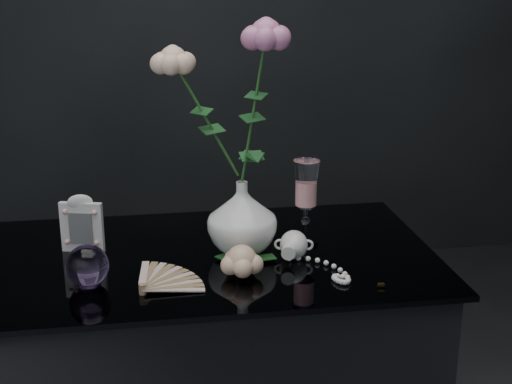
{
  "coord_description": "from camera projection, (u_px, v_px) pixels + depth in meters",
  "views": [
    {
      "loc": [
        -0.1,
        -1.41,
        1.38
      ],
      "look_at": [
        0.12,
        -0.01,
        0.92
      ],
      "focal_mm": 50.0,
      "sensor_mm": 36.0,
      "label": 1
    }
  ],
  "objects": [
    {
      "name": "paperweight",
      "position": [
        87.0,
        265.0,
        1.41
      ],
      "size": [
        0.1,
        0.1,
        0.09
      ],
      "primitive_type": null,
      "rotation": [
        0.0,
        0.0,
        0.13
      ],
      "color": "#946DB2",
      "rests_on": "table"
    },
    {
      "name": "wine_glass",
      "position": [
        306.0,
        203.0,
        1.61
      ],
      "size": [
        0.06,
        0.06,
        0.2
      ],
      "primitive_type": null,
      "rotation": [
        0.0,
        0.0,
        0.0
      ],
      "color": "white",
      "rests_on": "table"
    },
    {
      "name": "paper_fan",
      "position": [
        143.0,
        288.0,
        1.38
      ],
      "size": [
        0.29,
        0.26,
        0.03
      ],
      "primitive_type": null,
      "rotation": [
        0.0,
        0.0,
        0.37
      ],
      "color": "beige",
      "rests_on": "table"
    },
    {
      "name": "picture_frame",
      "position": [
        82.0,
        223.0,
        1.57
      ],
      "size": [
        0.12,
        0.1,
        0.13
      ],
      "primitive_type": null,
      "rotation": [
        0.0,
        0.0,
        -0.26
      ],
      "color": "silver",
      "rests_on": "table"
    },
    {
      "name": "vase",
      "position": [
        242.0,
        217.0,
        1.57
      ],
      "size": [
        0.17,
        0.17,
        0.16
      ],
      "primitive_type": "imported",
      "rotation": [
        0.0,
        0.0,
        0.12
      ],
      "color": "white",
      "rests_on": "table"
    },
    {
      "name": "loose_rose",
      "position": [
        242.0,
        261.0,
        1.46
      ],
      "size": [
        0.21,
        0.23,
        0.07
      ],
      "primitive_type": null,
      "rotation": [
        0.0,
        0.0,
        -0.36
      ],
      "color": "beige",
      "rests_on": "table"
    },
    {
      "name": "pearl_jar",
      "position": [
        294.0,
        243.0,
        1.55
      ],
      "size": [
        0.25,
        0.26,
        0.06
      ],
      "primitive_type": null,
      "rotation": [
        0.0,
        0.0,
        -0.21
      ],
      "color": "white",
      "rests_on": "table"
    },
    {
      "name": "roses",
      "position": [
        230.0,
        98.0,
        1.48
      ],
      "size": [
        0.28,
        0.12,
        0.4
      ],
      "color": "#FFC5A5",
      "rests_on": "vase"
    }
  ]
}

